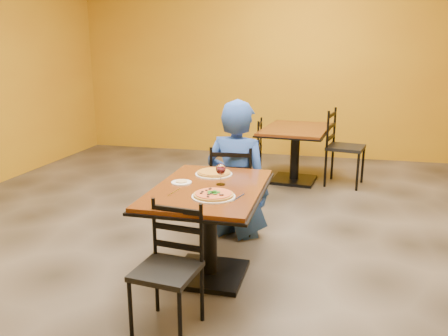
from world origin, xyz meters
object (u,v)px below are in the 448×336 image
(side_plate, at_px, (181,182))
(chair_main_near, at_px, (166,272))
(plate_far, at_px, (214,174))
(pizza_far, at_px, (214,172))
(chair_second_right, at_px, (346,148))
(table_second, at_px, (295,142))
(diner, at_px, (237,168))
(pizza_main, at_px, (213,194))
(chair_second_left, at_px, (247,149))
(plate_main, at_px, (214,197))
(chair_main_far, at_px, (232,188))
(wine_glass, at_px, (221,173))
(table_main, at_px, (209,211))

(side_plate, bearing_deg, chair_main_near, -78.23)
(plate_far, relative_size, pizza_far, 1.11)
(chair_second_right, bearing_deg, plate_far, 167.92)
(table_second, height_order, chair_second_right, chair_second_right)
(diner, bearing_deg, chair_second_right, -105.94)
(table_second, xyz_separation_m, pizza_far, (-0.46, -2.55, 0.21))
(diner, bearing_deg, pizza_main, 105.84)
(chair_second_right, distance_m, plate_far, 2.80)
(chair_main_near, xyz_separation_m, chair_second_left, (-0.19, 3.64, 0.01))
(plate_main, relative_size, plate_far, 1.00)
(chair_main_far, distance_m, chair_second_left, 1.94)
(chair_main_far, height_order, chair_second_right, chair_second_right)
(table_second, height_order, chair_main_far, chair_main_far)
(table_second, bearing_deg, side_plate, -102.71)
(plate_main, relative_size, wine_glass, 1.72)
(table_main, xyz_separation_m, side_plate, (-0.23, 0.04, 0.20))
(chair_main_near, height_order, side_plate, chair_main_near)
(chair_main_near, distance_m, pizza_main, 0.65)
(chair_second_right, bearing_deg, table_main, 171.34)
(plate_far, bearing_deg, chair_second_right, 66.18)
(chair_second_right, xyz_separation_m, plate_far, (-1.13, -2.55, 0.25))
(chair_second_left, bearing_deg, table_second, 87.30)
(table_main, xyz_separation_m, plate_main, (0.10, -0.24, 0.20))
(chair_second_right, relative_size, plate_far, 3.26)
(plate_main, height_order, plate_far, same)
(table_main, bearing_deg, diner, 88.47)
(diner, height_order, wine_glass, diner)
(chair_second_right, xyz_separation_m, diner, (-1.05, -1.97, 0.16))
(table_second, xyz_separation_m, chair_second_right, (0.67, 0.00, -0.05))
(chair_second_right, xyz_separation_m, plate_main, (-0.97, -3.12, 0.25))
(plate_far, height_order, side_plate, same)
(chair_second_left, xyz_separation_m, wine_glass, (0.33, -2.81, 0.42))
(wine_glass, bearing_deg, chair_main_far, 96.95)
(chair_main_far, bearing_deg, diner, 135.94)
(table_main, height_order, chair_main_far, chair_main_far)
(table_second, distance_m, chair_main_far, 1.98)
(chair_second_right, bearing_deg, diner, 163.75)
(plate_main, distance_m, pizza_far, 0.60)
(plate_far, xyz_separation_m, side_plate, (-0.18, -0.30, 0.00))
(plate_main, bearing_deg, chair_main_near, -108.33)
(chair_second_right, height_order, pizza_main, chair_second_right)
(pizza_far, bearing_deg, table_second, 79.77)
(chair_main_far, distance_m, plate_main, 1.24)
(table_main, height_order, table_second, same)
(chair_main_far, xyz_separation_m, pizza_far, (-0.02, -0.62, 0.33))
(chair_main_near, bearing_deg, chair_main_far, 95.09)
(pizza_main, relative_size, plate_far, 0.92)
(plate_far, xyz_separation_m, wine_glass, (0.13, -0.26, 0.08))
(chair_second_right, relative_size, wine_glass, 5.62)
(table_second, bearing_deg, chair_second_left, 180.00)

